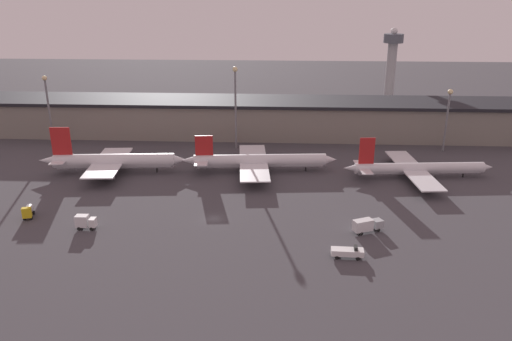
% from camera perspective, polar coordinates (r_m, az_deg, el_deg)
% --- Properties ---
extents(ground, '(600.00, 600.00, 0.00)m').
position_cam_1_polar(ground, '(125.66, -4.85, -5.52)').
color(ground, '#423F44').
extents(terminal_building, '(233.39, 23.66, 14.03)m').
position_cam_1_polar(terminal_building, '(196.18, -1.91, 6.11)').
color(terminal_building, gray).
rests_on(terminal_building, ground).
extents(airplane_0, '(45.63, 29.71, 14.85)m').
position_cam_1_polar(airplane_0, '(161.06, -16.05, 1.02)').
color(airplane_0, silver).
rests_on(airplane_0, ground).
extents(airplane_1, '(49.17, 35.70, 11.94)m').
position_cam_1_polar(airplane_1, '(155.92, 0.27, 1.07)').
color(airplane_1, silver).
rests_on(airplane_1, ground).
extents(airplane_2, '(45.95, 36.16, 12.77)m').
position_cam_1_polar(airplane_2, '(158.82, 17.95, 0.22)').
color(airplane_2, silver).
rests_on(airplane_2, ground).
extents(service_vehicle_0, '(7.68, 5.14, 3.36)m').
position_cam_1_polar(service_vehicle_0, '(120.64, 12.55, -6.09)').
color(service_vehicle_0, '#9EA3A8').
rests_on(service_vehicle_0, ground).
extents(service_vehicle_1, '(6.96, 2.62, 2.80)m').
position_cam_1_polar(service_vehicle_1, '(109.28, 10.43, -9.15)').
color(service_vehicle_1, white).
rests_on(service_vehicle_1, ground).
extents(service_vehicle_2, '(4.71, 2.03, 3.51)m').
position_cam_1_polar(service_vehicle_2, '(126.10, -18.95, -5.55)').
color(service_vehicle_2, white).
rests_on(service_vehicle_2, ground).
extents(service_vehicle_3, '(3.32, 5.11, 3.30)m').
position_cam_1_polar(service_vehicle_3, '(137.66, -24.60, -4.25)').
color(service_vehicle_3, gold).
rests_on(service_vehicle_3, ground).
extents(lamp_post_0, '(1.80, 1.80, 25.58)m').
position_cam_1_polar(lamp_post_0, '(195.17, -22.69, 7.27)').
color(lamp_post_0, slate).
rests_on(lamp_post_0, ground).
extents(lamp_post_1, '(1.80, 1.80, 29.15)m').
position_cam_1_polar(lamp_post_1, '(176.58, -2.36, 8.24)').
color(lamp_post_1, slate).
rests_on(lamp_post_1, ground).
extents(lamp_post_2, '(1.80, 1.80, 22.13)m').
position_cam_1_polar(lamp_post_2, '(185.74, 21.07, 6.30)').
color(lamp_post_2, slate).
rests_on(lamp_post_2, ground).
extents(control_tower, '(9.00, 9.00, 37.75)m').
position_cam_1_polar(control_tower, '(247.21, 15.22, 11.86)').
color(control_tower, '#99999E').
rests_on(control_tower, ground).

